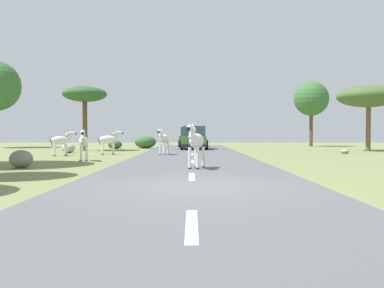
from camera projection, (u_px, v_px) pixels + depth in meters
ground_plane at (195, 188)px, 9.41m from camera, size 90.00×90.00×0.00m
road at (192, 187)px, 9.41m from camera, size 6.00×64.00×0.05m
lane_markings at (192, 192)px, 8.41m from camera, size 0.16×56.00×0.01m
zebra_0 at (164, 139)px, 22.97m from camera, size 0.69×1.53×1.47m
zebra_1 at (196, 141)px, 14.00m from camera, size 0.75×1.60×1.56m
zebra_2 at (110, 140)px, 24.08m from camera, size 1.43×0.91×1.45m
zebra_3 at (62, 141)px, 22.56m from camera, size 1.30×1.07×1.41m
zebra_4 at (84, 142)px, 18.56m from camera, size 0.60×1.52×1.45m
car_0 at (191, 138)px, 36.65m from camera, size 2.04×4.35×1.74m
car_1 at (195, 139)px, 31.02m from camera, size 2.11×4.39×1.74m
tree_2 at (312, 99)px, 38.52m from camera, size 3.24×3.24×6.13m
tree_4 at (85, 95)px, 29.26m from camera, size 3.12×3.12×4.60m
tree_7 at (369, 97)px, 28.51m from camera, size 4.29×4.29×4.57m
bush_1 at (115, 145)px, 32.72m from camera, size 1.12×1.01×0.67m
bush_4 at (146, 142)px, 33.99m from camera, size 1.77×1.59×1.06m
rock_0 at (345, 151)px, 25.15m from camera, size 0.48×0.52×0.28m
rock_1 at (22, 159)px, 14.79m from camera, size 0.83×0.73×0.65m
rock_2 at (69, 148)px, 25.97m from camera, size 0.82×0.80×0.60m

